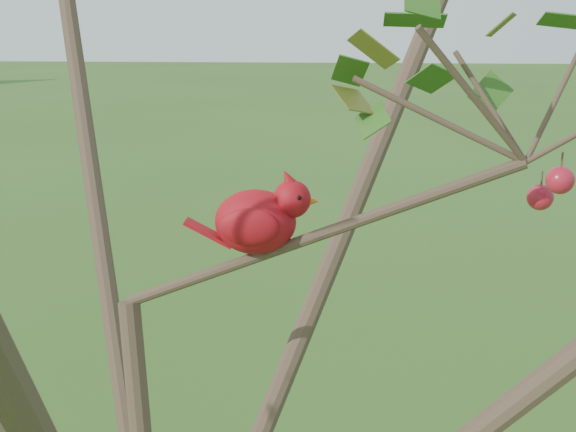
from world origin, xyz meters
name	(u,v)px	position (x,y,z in m)	size (l,w,h in m)	color
crabapple_tree	(149,223)	(0.03, -0.02, 2.12)	(2.35, 2.05, 2.95)	#3C2B20
cardinal	(260,218)	(0.17, 0.08, 2.10)	(0.21, 0.11, 0.15)	#A90E18
distant_trees	(179,46)	(-5.37, 23.93, 1.48)	(36.50, 11.23, 3.26)	#3C2B20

